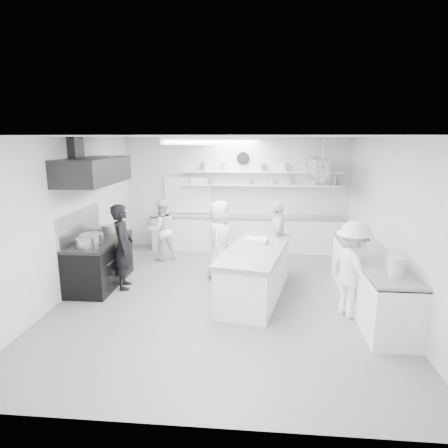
# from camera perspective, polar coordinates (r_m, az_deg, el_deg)

# --- Properties ---
(floor) EXTENTS (6.00, 7.00, 0.02)m
(floor) POSITION_cam_1_polar(r_m,az_deg,el_deg) (7.65, -0.04, -10.53)
(floor) COLOR gray
(floor) RESTS_ON ground
(ceiling) EXTENTS (6.00, 7.00, 0.02)m
(ceiling) POSITION_cam_1_polar(r_m,az_deg,el_deg) (7.04, -0.05, 12.72)
(ceiling) COLOR white
(ceiling) RESTS_ON wall_back
(wall_back) EXTENTS (6.00, 0.04, 3.00)m
(wall_back) POSITION_cam_1_polar(r_m,az_deg,el_deg) (10.64, 1.69, 4.46)
(wall_back) COLOR silver
(wall_back) RESTS_ON floor
(wall_front) EXTENTS (6.00, 0.04, 3.00)m
(wall_front) POSITION_cam_1_polar(r_m,az_deg,el_deg) (3.87, -4.87, -10.04)
(wall_front) COLOR silver
(wall_front) RESTS_ON floor
(wall_left) EXTENTS (0.04, 7.00, 3.00)m
(wall_left) POSITION_cam_1_polar(r_m,az_deg,el_deg) (8.04, -21.85, 0.96)
(wall_left) COLOR silver
(wall_left) RESTS_ON floor
(wall_right) EXTENTS (0.04, 7.00, 3.00)m
(wall_right) POSITION_cam_1_polar(r_m,az_deg,el_deg) (7.55, 23.28, 0.14)
(wall_right) COLOR silver
(wall_right) RESTS_ON floor
(stove) EXTENTS (0.80, 1.80, 0.90)m
(stove) POSITION_cam_1_polar(r_m,az_deg,el_deg) (8.48, -17.65, -5.50)
(stove) COLOR black
(stove) RESTS_ON floor
(exhaust_hood) EXTENTS (0.85, 2.00, 0.50)m
(exhaust_hood) POSITION_cam_1_polar(r_m,az_deg,el_deg) (8.12, -18.53, 7.38)
(exhaust_hood) COLOR #252525
(exhaust_hood) RESTS_ON wall_left
(back_counter) EXTENTS (5.00, 0.60, 0.92)m
(back_counter) POSITION_cam_1_polar(r_m,az_deg,el_deg) (10.53, 3.18, -1.41)
(back_counter) COLOR white
(back_counter) RESTS_ON floor
(shelf_lower) EXTENTS (4.20, 0.26, 0.04)m
(shelf_lower) POSITION_cam_1_polar(r_m,az_deg,el_deg) (10.46, 5.50, 5.65)
(shelf_lower) COLOR white
(shelf_lower) RESTS_ON wall_back
(shelf_upper) EXTENTS (4.20, 0.26, 0.04)m
(shelf_upper) POSITION_cam_1_polar(r_m,az_deg,el_deg) (10.42, 5.54, 7.56)
(shelf_upper) COLOR white
(shelf_upper) RESTS_ON wall_back
(pass_through_window) EXTENTS (1.30, 0.04, 1.00)m
(pass_through_window) POSITION_cam_1_polar(r_m,az_deg,el_deg) (10.78, -5.25, 4.25)
(pass_through_window) COLOR black
(pass_through_window) RESTS_ON wall_back
(wall_clock) EXTENTS (0.32, 0.05, 0.32)m
(wall_clock) POSITION_cam_1_polar(r_m,az_deg,el_deg) (10.50, 2.81, 9.56)
(wall_clock) COLOR white
(wall_clock) RESTS_ON wall_back
(right_counter) EXTENTS (0.74, 3.30, 0.94)m
(right_counter) POSITION_cam_1_polar(r_m,az_deg,el_deg) (7.53, 20.51, -7.81)
(right_counter) COLOR white
(right_counter) RESTS_ON floor
(pot_rack) EXTENTS (0.30, 1.60, 0.40)m
(pot_rack) POSITION_cam_1_polar(r_m,az_deg,el_deg) (9.54, 13.50, 8.04)
(pot_rack) COLOR #A7A7A8
(pot_rack) RESTS_ON ceiling
(light_fixture_front) EXTENTS (1.30, 0.25, 0.10)m
(light_fixture_front) POSITION_cam_1_polar(r_m,az_deg,el_deg) (5.25, -1.88, 12.05)
(light_fixture_front) COLOR white
(light_fixture_front) RESTS_ON ceiling
(light_fixture_rear) EXTENTS (1.30, 0.25, 0.10)m
(light_fixture_rear) POSITION_cam_1_polar(r_m,az_deg,el_deg) (8.84, 1.05, 12.21)
(light_fixture_rear) COLOR white
(light_fixture_rear) RESTS_ON ceiling
(prep_island) EXTENTS (1.40, 2.60, 0.91)m
(prep_island) POSITION_cam_1_polar(r_m,az_deg,el_deg) (7.52, 4.57, -7.20)
(prep_island) COLOR white
(prep_island) RESTS_ON floor
(stove_pot) EXTENTS (0.44, 0.44, 0.24)m
(stove_pot) POSITION_cam_1_polar(r_m,az_deg,el_deg) (8.07, -18.70, -2.20)
(stove_pot) COLOR #A7A7A8
(stove_pot) RESTS_ON stove
(cook_stove) EXTENTS (0.55, 0.70, 1.71)m
(cook_stove) POSITION_cam_1_polar(r_m,az_deg,el_deg) (8.05, -14.54, -3.22)
(cook_stove) COLOR black
(cook_stove) RESTS_ON floor
(cook_back) EXTENTS (0.93, 0.88, 1.51)m
(cook_back) POSITION_cam_1_polar(r_m,az_deg,el_deg) (9.77, -9.09, -0.85)
(cook_back) COLOR white
(cook_back) RESTS_ON floor
(cook_island_left) EXTENTS (0.62, 0.88, 1.69)m
(cook_island_left) POSITION_cam_1_polar(r_m,az_deg,el_deg) (8.40, -0.65, -2.25)
(cook_island_left) COLOR white
(cook_island_left) RESTS_ON floor
(cook_island_right) EXTENTS (0.48, 1.00, 1.66)m
(cook_island_right) POSITION_cam_1_polar(r_m,az_deg,el_deg) (8.60, 7.70, -2.12)
(cook_island_right) COLOR white
(cook_island_right) RESTS_ON floor
(cook_right) EXTENTS (0.98, 1.22, 1.65)m
(cook_right) POSITION_cam_1_polar(r_m,az_deg,el_deg) (6.91, 18.26, -6.33)
(cook_right) COLOR white
(cook_right) RESTS_ON floor
(bowl_island_a) EXTENTS (0.31, 0.31, 0.06)m
(bowl_island_a) POSITION_cam_1_polar(r_m,az_deg,el_deg) (7.66, 6.12, -3.07)
(bowl_island_a) COLOR #A7A7A8
(bowl_island_a) RESTS_ON prep_island
(bowl_island_b) EXTENTS (0.25, 0.25, 0.06)m
(bowl_island_b) POSITION_cam_1_polar(r_m,az_deg,el_deg) (7.34, 6.30, -3.76)
(bowl_island_b) COLOR white
(bowl_island_b) RESTS_ON prep_island
(bowl_right) EXTENTS (0.22, 0.22, 0.05)m
(bowl_right) POSITION_cam_1_polar(r_m,az_deg,el_deg) (7.91, 18.40, -2.91)
(bowl_right) COLOR white
(bowl_right) RESTS_ON right_counter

